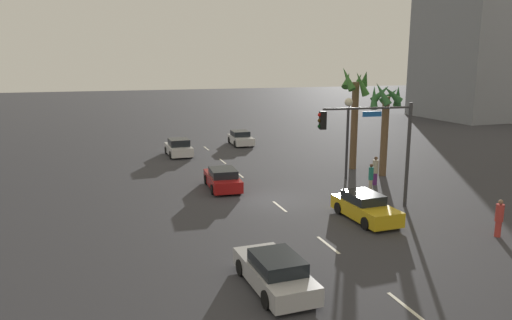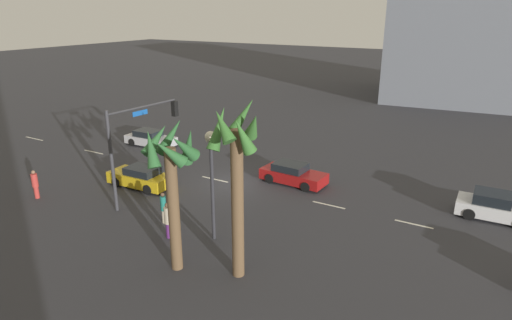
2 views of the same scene
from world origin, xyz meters
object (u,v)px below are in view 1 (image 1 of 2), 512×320
car_0 (241,138)px  car_3 (365,207)px  pedestrian_2 (499,217)px  car_1 (223,179)px  pedestrian_0 (375,170)px  palm_tree_1 (355,100)px  car_2 (179,148)px  palm_tree_0 (385,109)px  pedestrian_1 (371,177)px  traffic_signal (378,137)px  car_4 (275,272)px  streetlamp (348,122)px

car_0 → car_3: car_3 is taller
pedestrian_2 → car_1: bearing=-140.9°
pedestrian_0 → car_3: bearing=-35.4°
palm_tree_1 → car_3: bearing=-25.9°
car_2 → palm_tree_0: palm_tree_0 is taller
palm_tree_0 → palm_tree_1: bearing=-159.7°
pedestrian_1 → palm_tree_1: (-6.05, 2.06, 4.27)m
car_3 → traffic_signal: 4.00m
car_3 → pedestrian_2: bearing=48.0°
car_4 → palm_tree_1: palm_tree_1 is taller
car_0 → streetlamp: size_ratio=0.71×
pedestrian_0 → car_1: bearing=-102.6°
car_0 → car_3: (23.88, -0.22, 0.02)m
car_4 → traffic_signal: traffic_signal is taller
pedestrian_0 → pedestrian_2: 10.30m
car_4 → streetlamp: size_ratio=0.79×
pedestrian_1 → palm_tree_0: 5.99m
car_3 → streetlamp: 9.41m
car_1 → car_2: size_ratio=1.11×
traffic_signal → palm_tree_0: palm_tree_0 is taller
streetlamp → car_4: bearing=-36.6°
streetlamp → pedestrian_2: 12.78m
car_3 → palm_tree_1: size_ratio=0.56×
car_3 → pedestrian_0: bearing=144.6°
car_1 → car_2: car_2 is taller
car_2 → car_3: bearing=17.7°
car_0 → palm_tree_0: size_ratio=0.59×
car_2 → pedestrian_1: (15.41, 9.66, 0.27)m
pedestrian_1 → traffic_signal: bearing=-27.7°
car_0 → car_1: 16.59m
pedestrian_0 → pedestrian_1: bearing=-40.6°
car_1 → pedestrian_1: (3.51, 8.75, 0.32)m
car_1 → pedestrian_2: 16.11m
palm_tree_1 → traffic_signal: bearing=-22.1°
car_2 → pedestrian_0: 17.75m
pedestrian_2 → pedestrian_1: bearing=-171.1°
streetlamp → car_2: bearing=-141.1°
streetlamp → palm_tree_1: bearing=143.5°
streetlamp → traffic_signal: bearing=-15.1°
pedestrian_2 → palm_tree_1: size_ratio=0.23×
car_4 → car_1: bearing=173.5°
streetlamp → palm_tree_1: palm_tree_1 is taller
pedestrian_0 → palm_tree_1: (-4.75, 0.94, 4.21)m
car_0 → pedestrian_1: (19.07, 3.00, 0.33)m
car_3 → car_4: size_ratio=0.97×
pedestrian_0 → traffic_signal: bearing=-31.8°
car_2 → palm_tree_0: bearing=46.7°
traffic_signal → pedestrian_0: 6.20m
car_3 → traffic_signal: bearing=135.5°
car_0 → traffic_signal: 22.66m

